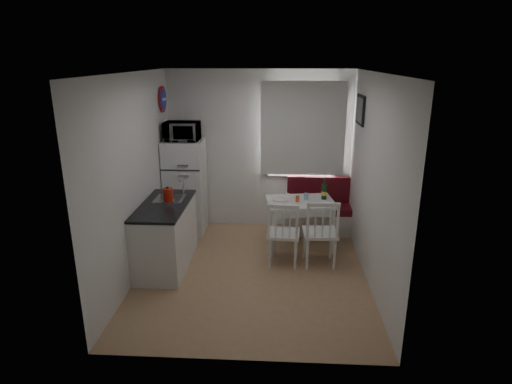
{
  "coord_description": "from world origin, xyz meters",
  "views": [
    {
      "loc": [
        0.34,
        -5.15,
        2.78
      ],
      "look_at": [
        0.02,
        0.5,
        0.98
      ],
      "focal_mm": 30.0,
      "sensor_mm": 36.0,
      "label": 1
    }
  ],
  "objects_px": {
    "fridge": "(186,187)",
    "wine_bottle": "(324,189)",
    "dining_table": "(300,206)",
    "kettle": "(168,195)",
    "kitchen_counter": "(166,235)",
    "bench": "(323,214)",
    "chair_left": "(284,228)",
    "chair_right": "(321,227)",
    "microwave": "(182,131)"
  },
  "relations": [
    {
      "from": "bench",
      "to": "dining_table",
      "type": "distance_m",
      "value": 0.83
    },
    {
      "from": "dining_table",
      "to": "chair_left",
      "type": "distance_m",
      "value": 0.72
    },
    {
      "from": "dining_table",
      "to": "kettle",
      "type": "xyz_separation_m",
      "value": [
        -1.81,
        -0.66,
        0.36
      ]
    },
    {
      "from": "chair_left",
      "to": "chair_right",
      "type": "relative_size",
      "value": 0.96
    },
    {
      "from": "chair_left",
      "to": "kettle",
      "type": "xyz_separation_m",
      "value": [
        -1.56,
        0.0,
        0.43
      ]
    },
    {
      "from": "bench",
      "to": "chair_right",
      "type": "distance_m",
      "value": 1.35
    },
    {
      "from": "bench",
      "to": "wine_bottle",
      "type": "height_order",
      "value": "wine_bottle"
    },
    {
      "from": "chair_left",
      "to": "bench",
      "type": "bearing_deg",
      "value": 67.44
    },
    {
      "from": "fridge",
      "to": "microwave",
      "type": "relative_size",
      "value": 2.87
    },
    {
      "from": "kitchen_counter",
      "to": "fridge",
      "type": "height_order",
      "value": "fridge"
    },
    {
      "from": "fridge",
      "to": "wine_bottle",
      "type": "bearing_deg",
      "value": -10.95
    },
    {
      "from": "chair_left",
      "to": "kettle",
      "type": "height_order",
      "value": "kettle"
    },
    {
      "from": "kitchen_counter",
      "to": "chair_left",
      "type": "relative_size",
      "value": 2.65
    },
    {
      "from": "bench",
      "to": "wine_bottle",
      "type": "distance_m",
      "value": 0.8
    },
    {
      "from": "fridge",
      "to": "wine_bottle",
      "type": "relative_size",
      "value": 4.81
    },
    {
      "from": "dining_table",
      "to": "wine_bottle",
      "type": "height_order",
      "value": "wine_bottle"
    },
    {
      "from": "dining_table",
      "to": "fridge",
      "type": "distance_m",
      "value": 1.92
    },
    {
      "from": "fridge",
      "to": "microwave",
      "type": "xyz_separation_m",
      "value": [
        0.0,
        -0.05,
        0.91
      ]
    },
    {
      "from": "chair_right",
      "to": "kettle",
      "type": "xyz_separation_m",
      "value": [
        -2.06,
        0.01,
        0.41
      ]
    },
    {
      "from": "chair_right",
      "to": "wine_bottle",
      "type": "distance_m",
      "value": 0.83
    },
    {
      "from": "chair_left",
      "to": "wine_bottle",
      "type": "height_order",
      "value": "wine_bottle"
    },
    {
      "from": "dining_table",
      "to": "fridge",
      "type": "xyz_separation_m",
      "value": [
        -1.84,
        0.52,
        0.11
      ]
    },
    {
      "from": "dining_table",
      "to": "chair_right",
      "type": "xyz_separation_m",
      "value": [
        0.25,
        -0.67,
        -0.05
      ]
    },
    {
      "from": "bench",
      "to": "chair_right",
      "type": "bearing_deg",
      "value": -96.93
    },
    {
      "from": "kitchen_counter",
      "to": "microwave",
      "type": "distance_m",
      "value": 1.71
    },
    {
      "from": "kitchen_counter",
      "to": "wine_bottle",
      "type": "xyz_separation_m",
      "value": [
        2.21,
        0.82,
        0.44
      ]
    },
    {
      "from": "bench",
      "to": "chair_left",
      "type": "height_order",
      "value": "chair_left"
    },
    {
      "from": "bench",
      "to": "kettle",
      "type": "bearing_deg",
      "value": -149.74
    },
    {
      "from": "chair_left",
      "to": "fridge",
      "type": "bearing_deg",
      "value": 147.52
    },
    {
      "from": "chair_right",
      "to": "kettle",
      "type": "relative_size",
      "value": 2.4
    },
    {
      "from": "chair_left",
      "to": "microwave",
      "type": "height_order",
      "value": "microwave"
    },
    {
      "from": "chair_left",
      "to": "wine_bottle",
      "type": "distance_m",
      "value": 1.02
    },
    {
      "from": "dining_table",
      "to": "kettle",
      "type": "relative_size",
      "value": 4.93
    },
    {
      "from": "kettle",
      "to": "chair_right",
      "type": "bearing_deg",
      "value": -0.25
    },
    {
      "from": "dining_table",
      "to": "kitchen_counter",
      "type": "bearing_deg",
      "value": -167.11
    },
    {
      "from": "chair_left",
      "to": "microwave",
      "type": "bearing_deg",
      "value": 148.7
    },
    {
      "from": "wine_bottle",
      "to": "kitchen_counter",
      "type": "bearing_deg",
      "value": -159.61
    },
    {
      "from": "kitchen_counter",
      "to": "fridge",
      "type": "xyz_separation_m",
      "value": [
        0.02,
        1.24,
        0.31
      ]
    },
    {
      "from": "fridge",
      "to": "wine_bottle",
      "type": "distance_m",
      "value": 2.23
    },
    {
      "from": "fridge",
      "to": "microwave",
      "type": "distance_m",
      "value": 0.91
    },
    {
      "from": "kitchen_counter",
      "to": "microwave",
      "type": "xyz_separation_m",
      "value": [
        0.02,
        1.19,
        1.22
      ]
    },
    {
      "from": "dining_table",
      "to": "wine_bottle",
      "type": "bearing_deg",
      "value": 7.63
    },
    {
      "from": "kitchen_counter",
      "to": "kettle",
      "type": "height_order",
      "value": "kitchen_counter"
    },
    {
      "from": "kitchen_counter",
      "to": "bench",
      "type": "height_order",
      "value": "kitchen_counter"
    },
    {
      "from": "chair_right",
      "to": "microwave",
      "type": "height_order",
      "value": "microwave"
    },
    {
      "from": "fridge",
      "to": "kitchen_counter",
      "type": "bearing_deg",
      "value": -90.9
    },
    {
      "from": "bench",
      "to": "fridge",
      "type": "bearing_deg",
      "value": -177.22
    },
    {
      "from": "microwave",
      "to": "chair_right",
      "type": "bearing_deg",
      "value": -28.7
    },
    {
      "from": "dining_table",
      "to": "bench",
      "type": "bearing_deg",
      "value": 48.83
    },
    {
      "from": "bench",
      "to": "kettle",
      "type": "distance_m",
      "value": 2.66
    }
  ]
}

